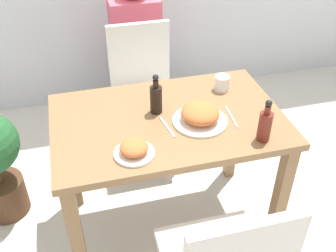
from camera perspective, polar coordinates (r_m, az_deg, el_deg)
The scene contains 11 objects.
ground_plane at distance 2.38m, azimuth 0.00°, elevation -13.83°, with size 16.00×16.00×0.00m, color beige.
dining_table at distance 1.93m, azimuth 0.00°, elevation -1.70°, with size 1.10×0.70×0.76m.
chair_far at distance 2.57m, azimuth -3.55°, elevation 5.63°, with size 0.42×0.42×0.91m.
food_plate at distance 1.82m, azimuth 4.69°, elevation 1.60°, with size 0.26×0.26×0.09m.
side_plate at distance 1.64m, azimuth -4.96°, elevation -3.41°, with size 0.17×0.17×0.06m.
drink_cup at distance 2.08m, azimuth 7.83°, elevation 6.20°, with size 0.08×0.08×0.08m.
sauce_bottle at distance 1.73m, azimuth 13.89°, elevation 0.17°, with size 0.06×0.06×0.20m.
condiment_bottle at distance 1.86m, azimuth -1.75°, elevation 4.10°, with size 0.06×0.06×0.20m.
fork_utensil at distance 1.80m, azimuth -0.15°, elevation -0.10°, with size 0.04×0.17×0.00m.
spoon_utensil at distance 1.89m, azimuth 9.19°, elevation 1.35°, with size 0.02×0.18×0.00m.
person_figure at distance 2.88m, azimuth -4.63°, elevation 10.57°, with size 0.34×0.22×1.17m.
Camera 1 is at (-0.39, -1.47, 1.84)m, focal length 42.00 mm.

